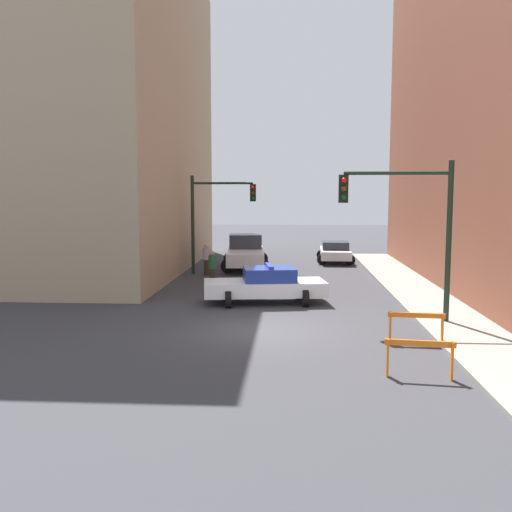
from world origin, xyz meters
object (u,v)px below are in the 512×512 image
at_px(barrier_front, 420,352).
at_px(pedestrian_crossing, 212,268).
at_px(traffic_light_far, 213,210).
at_px(white_truck, 246,253).
at_px(pedestrian_corner, 206,259).
at_px(traffic_light_near, 413,217).
at_px(barrier_mid, 416,323).
at_px(parked_car_near, 335,251).
at_px(police_car, 266,285).

bearing_deg(barrier_front, pedestrian_crossing, 117.47).
height_order(traffic_light_far, white_truck, traffic_light_far).
relative_size(white_truck, pedestrian_corner, 3.33).
height_order(traffic_light_near, barrier_mid, traffic_light_near).
bearing_deg(parked_car_near, pedestrian_crossing, -121.46).
bearing_deg(pedestrian_corner, traffic_light_near, -154.84).
relative_size(traffic_light_far, barrier_front, 3.26).
bearing_deg(traffic_light_near, traffic_light_far, 125.63).
height_order(white_truck, pedestrian_crossing, white_truck).
bearing_deg(police_car, pedestrian_crossing, 25.96).
height_order(barrier_front, barrier_mid, same).
bearing_deg(barrier_front, pedestrian_corner, 114.55).
bearing_deg(traffic_light_near, pedestrian_crossing, 136.53).
bearing_deg(white_truck, barrier_front, -77.83).
height_order(pedestrian_corner, barrier_mid, pedestrian_corner).
height_order(traffic_light_far, police_car, traffic_light_far).
height_order(traffic_light_near, pedestrian_crossing, traffic_light_near).
bearing_deg(barrier_mid, traffic_light_near, 82.51).
bearing_deg(traffic_light_near, white_truck, 115.77).
xyz_separation_m(white_truck, pedestrian_crossing, (-1.01, -6.36, -0.04)).
xyz_separation_m(white_truck, barrier_mid, (6.18, -15.99, -0.29)).
bearing_deg(barrier_front, barrier_mid, 79.40).
relative_size(police_car, pedestrian_corner, 2.97).
bearing_deg(barrier_mid, parked_car_near, 92.56).
relative_size(traffic_light_far, pedestrian_corner, 3.13).
bearing_deg(parked_car_near, traffic_light_far, -139.08).
height_order(pedestrian_crossing, pedestrian_corner, same).
distance_m(pedestrian_corner, barrier_front, 17.88).
xyz_separation_m(traffic_light_near, police_car, (-4.89, 3.30, -2.81)).
bearing_deg(traffic_light_near, barrier_mid, -97.49).
distance_m(traffic_light_far, pedestrian_crossing, 4.83).
bearing_deg(traffic_light_far, police_car, -68.33).
relative_size(traffic_light_near, barrier_mid, 3.25).
distance_m(white_truck, pedestrian_corner, 3.35).
bearing_deg(pedestrian_crossing, pedestrian_corner, -31.83).
relative_size(traffic_light_near, police_car, 1.06).
bearing_deg(pedestrian_corner, traffic_light_far, -42.29).
bearing_deg(traffic_light_far, barrier_front, -67.02).
xyz_separation_m(pedestrian_corner, barrier_mid, (8.01, -13.17, -0.24)).
bearing_deg(pedestrian_crossing, white_truck, -53.81).
bearing_deg(parked_car_near, barrier_front, -87.42).
bearing_deg(pedestrian_corner, barrier_front, -168.29).
relative_size(parked_car_near, barrier_mid, 2.73).
bearing_deg(traffic_light_near, parked_car_near, 94.06).
height_order(white_truck, barrier_mid, white_truck).
relative_size(pedestrian_crossing, barrier_mid, 1.04).
relative_size(pedestrian_crossing, pedestrian_corner, 1.00).
distance_m(barrier_front, barrier_mid, 3.14).
distance_m(pedestrian_crossing, barrier_mid, 12.02).
bearing_deg(traffic_light_far, white_truck, 56.27).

